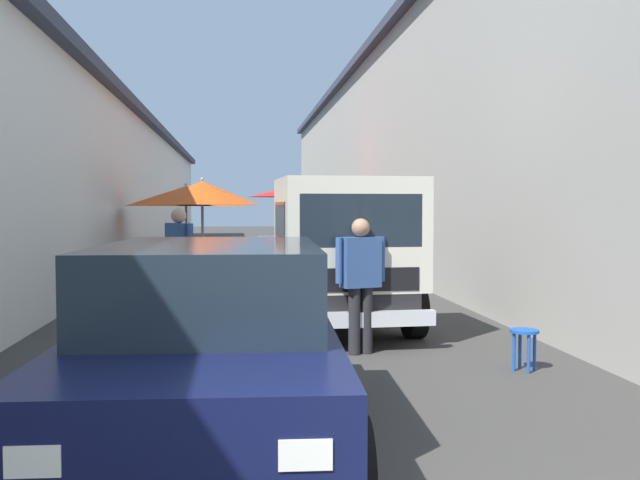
# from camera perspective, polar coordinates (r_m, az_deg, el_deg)

# --- Properties ---
(ground) EXTENTS (90.00, 90.00, 0.00)m
(ground) POSITION_cam_1_polar(r_m,az_deg,el_deg) (15.43, -4.75, -3.65)
(ground) COLOR #3D3A38
(building_right_concrete) EXTENTS (49.80, 7.50, 6.38)m
(building_right_concrete) POSITION_cam_1_polar(r_m,az_deg,el_deg) (19.09, 16.02, 7.09)
(building_right_concrete) COLOR #A39E93
(building_right_concrete) RESTS_ON ground
(fruit_stall_near_right) EXTENTS (2.84, 2.84, 2.43)m
(fruit_stall_near_right) POSITION_cam_1_polar(r_m,az_deg,el_deg) (20.70, -2.05, 3.46)
(fruit_stall_near_right) COLOR #9E9EA3
(fruit_stall_near_right) RESTS_ON ground
(fruit_stall_far_left) EXTENTS (2.90, 2.90, 2.28)m
(fruit_stall_far_left) POSITION_cam_1_polar(r_m,az_deg,el_deg) (17.08, -10.92, 3.14)
(fruit_stall_far_left) COLOR #9E9EA3
(fruit_stall_far_left) RESTS_ON ground
(fruit_stall_far_right) EXTENTS (2.34, 2.34, 2.32)m
(fruit_stall_far_right) POSITION_cam_1_polar(r_m,az_deg,el_deg) (14.64, -9.68, 3.05)
(fruit_stall_far_right) COLOR #9E9EA3
(fruit_stall_far_right) RESTS_ON ground
(hatchback_car) EXTENTS (3.98, 2.07, 1.45)m
(hatchback_car) POSITION_cam_1_polar(r_m,az_deg,el_deg) (5.11, -8.94, -8.38)
(hatchback_car) COLOR #0F1438
(hatchback_car) RESTS_ON ground
(delivery_truck) EXTENTS (5.00, 2.15, 2.08)m
(delivery_truck) POSITION_cam_1_polar(r_m,az_deg,el_deg) (9.62, 1.50, -1.30)
(delivery_truck) COLOR black
(delivery_truck) RESTS_ON ground
(vendor_by_crates) EXTENTS (0.33, 0.61, 1.58)m
(vendor_by_crates) POSITION_cam_1_polar(r_m,az_deg,el_deg) (8.12, 3.33, -2.99)
(vendor_by_crates) COLOR #232328
(vendor_by_crates) RESTS_ON ground
(vendor_in_shade) EXTENTS (0.56, 0.45, 1.70)m
(vendor_in_shade) POSITION_cam_1_polar(r_m,az_deg,el_deg) (10.75, -11.45, -1.19)
(vendor_in_shade) COLOR #232328
(vendor_in_shade) RESTS_ON ground
(plastic_stool) EXTENTS (0.30, 0.30, 0.43)m
(plastic_stool) POSITION_cam_1_polar(r_m,az_deg,el_deg) (7.66, 16.36, -7.84)
(plastic_stool) COLOR #194CB2
(plastic_stool) RESTS_ON ground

